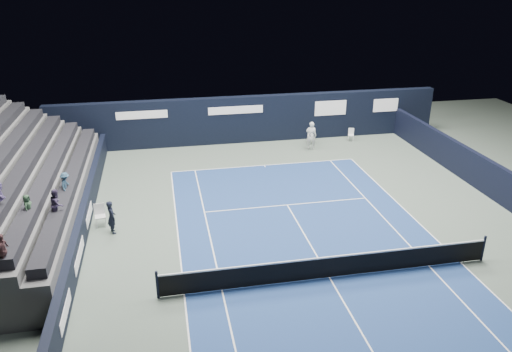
{
  "coord_description": "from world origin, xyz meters",
  "views": [
    {
      "loc": [
        -5.84,
        -15.13,
        10.87
      ],
      "look_at": [
        -1.4,
        7.32,
        1.3
      ],
      "focal_mm": 35.0,
      "sensor_mm": 36.0,
      "label": 1
    }
  ],
  "objects_px": {
    "folding_chair_back_a": "(311,134)",
    "tennis_net": "(330,266)",
    "tennis_player": "(311,136)",
    "line_judge_chair": "(100,213)",
    "folding_chair_back_b": "(351,134)"
  },
  "relations": [
    {
      "from": "folding_chair_back_a",
      "to": "folding_chair_back_b",
      "type": "relative_size",
      "value": 1.11
    },
    {
      "from": "tennis_net",
      "to": "tennis_player",
      "type": "relative_size",
      "value": 7.02
    },
    {
      "from": "folding_chair_back_a",
      "to": "tennis_net",
      "type": "xyz_separation_m",
      "value": [
        -3.9,
        -15.25,
        -0.12
      ]
    },
    {
      "from": "folding_chair_back_b",
      "to": "tennis_net",
      "type": "xyz_separation_m",
      "value": [
        -6.75,
        -15.3,
        0.02
      ]
    },
    {
      "from": "tennis_net",
      "to": "folding_chair_back_a",
      "type": "bearing_deg",
      "value": 75.66
    },
    {
      "from": "line_judge_chair",
      "to": "folding_chair_back_b",
      "type": "bearing_deg",
      "value": 22.4
    },
    {
      "from": "folding_chair_back_b",
      "to": "tennis_player",
      "type": "xyz_separation_m",
      "value": [
        -3.19,
        -1.17,
        0.43
      ]
    },
    {
      "from": "folding_chair_back_a",
      "to": "line_judge_chair",
      "type": "xyz_separation_m",
      "value": [
        -12.77,
        -9.22,
        -0.03
      ]
    },
    {
      "from": "folding_chair_back_b",
      "to": "tennis_net",
      "type": "height_order",
      "value": "tennis_net"
    },
    {
      "from": "folding_chair_back_a",
      "to": "tennis_player",
      "type": "relative_size",
      "value": 0.52
    },
    {
      "from": "tennis_player",
      "to": "line_judge_chair",
      "type": "bearing_deg",
      "value": -146.91
    },
    {
      "from": "folding_chair_back_a",
      "to": "tennis_net",
      "type": "bearing_deg",
      "value": -105.01
    },
    {
      "from": "tennis_net",
      "to": "folding_chair_back_b",
      "type": "bearing_deg",
      "value": 66.19
    },
    {
      "from": "folding_chair_back_a",
      "to": "tennis_net",
      "type": "distance_m",
      "value": 15.74
    },
    {
      "from": "folding_chair_back_b",
      "to": "line_judge_chair",
      "type": "height_order",
      "value": "line_judge_chair"
    }
  ]
}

